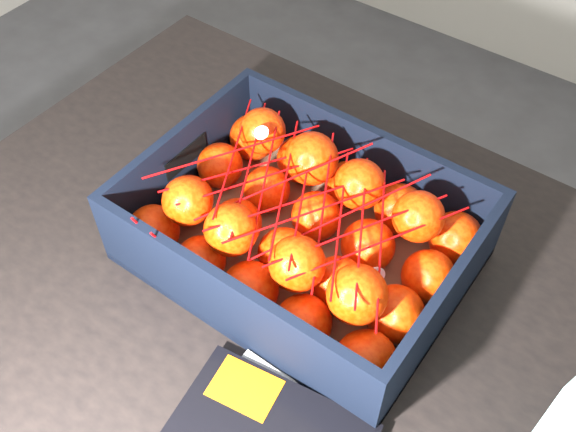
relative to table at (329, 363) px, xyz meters
The scene contains 4 objects.
table is the anchor object (origin of this frame).
produce_crate 0.18m from the table, 145.02° to the left, with size 0.41×0.31×0.12m.
clementine_heap 0.19m from the table, 143.55° to the left, with size 0.39×0.29×0.12m.
mesh_net 0.24m from the table, 149.69° to the left, with size 0.34×0.27×0.09m.
Camera 1 is at (0.48, -0.33, 1.45)m, focal length 41.05 mm.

